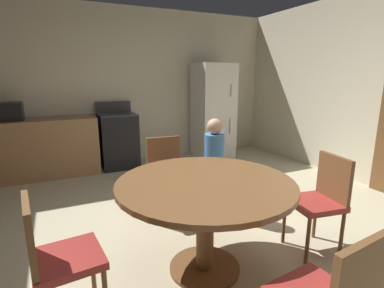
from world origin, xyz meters
name	(u,v)px	position (x,y,z in m)	size (l,w,h in m)	color
ground_plane	(206,242)	(0.00, 0.00, 0.00)	(14.00, 14.00, 0.00)	beige
wall_back	(125,86)	(0.00, 3.16, 1.35)	(5.89, 0.12, 2.70)	beige
wall_right	(384,90)	(2.85, 0.33, 1.35)	(0.12, 5.66, 2.70)	beige
kitchen_counter	(27,149)	(-1.63, 2.76, 0.45)	(2.04, 0.60, 0.90)	#9E754C
oven_range	(118,140)	(-0.26, 2.76, 0.47)	(0.60, 0.60, 1.10)	black
refrigerator	(213,111)	(1.55, 2.71, 0.88)	(0.68, 0.68, 1.76)	white
microwave	(6,112)	(-1.83, 2.76, 1.03)	(0.44, 0.32, 0.26)	black
dining_table	(205,199)	(-0.20, -0.34, 0.61)	(1.36, 1.36, 0.76)	brown
chair_north	(167,171)	(-0.12, 0.73, 0.50)	(0.43, 0.43, 0.87)	brown
chair_west	(55,255)	(-1.26, -0.45, 0.50)	(0.44, 0.44, 0.87)	brown
chair_east	(321,197)	(0.86, -0.51, 0.50)	(0.46, 0.46, 0.87)	brown
person_child	(214,164)	(0.36, 0.52, 0.58)	(0.30, 0.30, 1.09)	#665B51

